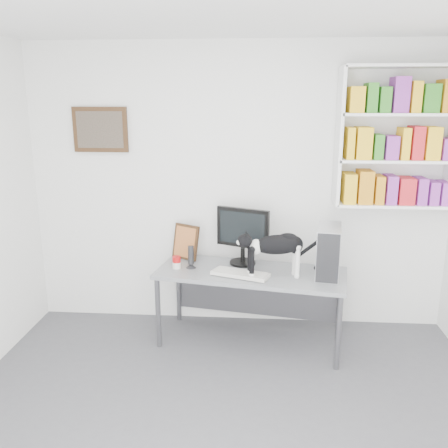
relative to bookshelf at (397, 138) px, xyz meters
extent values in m
cube|color=silver|center=(-1.40, 0.15, -0.50)|extent=(4.00, 0.01, 2.70)
cube|color=white|center=(0.00, 0.00, 0.00)|extent=(1.03, 0.28, 1.24)
cube|color=#402914|center=(-2.70, 0.12, 0.05)|extent=(0.52, 0.04, 0.42)
cube|color=gray|center=(-1.26, -0.34, -1.50)|extent=(1.75, 0.92, 0.69)
cube|color=black|center=(-1.34, -0.14, -0.89)|extent=(0.56, 0.42, 0.54)
cube|color=beige|center=(-1.34, -0.46, -1.14)|extent=(0.53, 0.34, 0.04)
cube|color=silver|center=(-0.59, -0.37, -0.94)|extent=(0.26, 0.46, 0.43)
cylinder|color=black|center=(-1.80, -0.29, -1.05)|extent=(0.10, 0.10, 0.21)
cube|color=#402914|center=(-1.89, -0.03, -0.99)|extent=(0.30, 0.23, 0.34)
cylinder|color=#B20F0F|center=(-1.93, -0.31, -1.10)|extent=(0.10, 0.10, 0.11)
camera|label=1|loc=(-1.20, -4.32, 0.32)|focal=38.00mm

